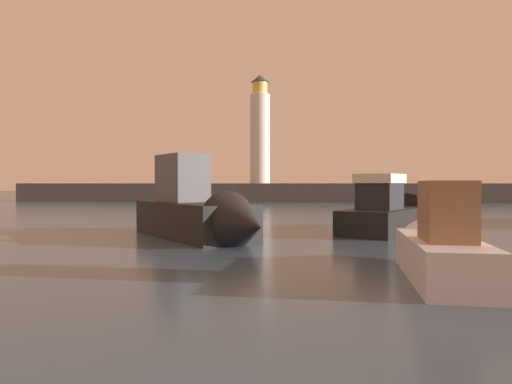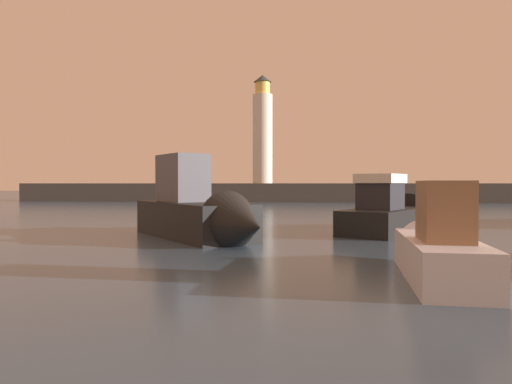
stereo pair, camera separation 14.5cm
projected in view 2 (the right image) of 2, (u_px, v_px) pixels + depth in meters
ground_plane at (282, 219)px, 29.99m from camera, size 220.00×220.00×0.00m
breakwater at (292, 193)px, 58.45m from camera, size 66.94×4.23×2.23m
lighthouse at (263, 132)px, 58.66m from camera, size 2.39×2.39×13.12m
motorboat_0 at (203, 213)px, 19.08m from camera, size 7.06×8.07×3.84m
motorboat_1 at (397, 214)px, 22.88m from camera, size 6.05×8.24×3.16m
motorboat_3 at (435, 247)px, 11.67m from camera, size 1.95×6.06×2.47m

